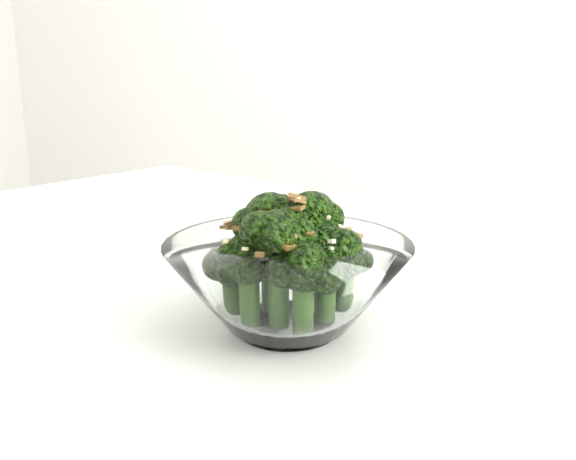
% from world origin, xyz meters
% --- Properties ---
extents(table, '(1.42, 1.20, 0.75)m').
position_xyz_m(table, '(-0.09, 0.09, 0.68)').
color(table, white).
rests_on(table, ground).
extents(broccoli_dish, '(0.19, 0.19, 0.11)m').
position_xyz_m(broccoli_dish, '(-0.01, 0.01, 0.79)').
color(broccoli_dish, white).
rests_on(broccoli_dish, table).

